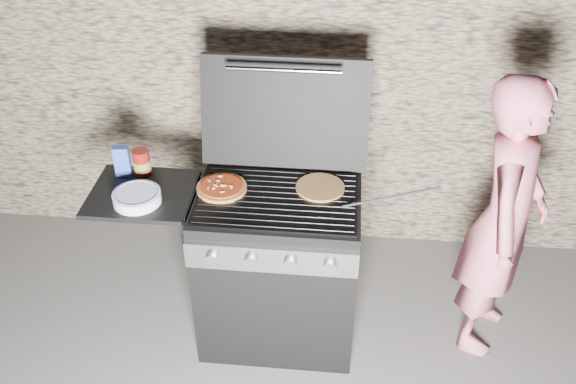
# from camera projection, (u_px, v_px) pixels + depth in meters

# --- Properties ---
(ground) EXTENTS (50.00, 50.00, 0.00)m
(ground) POSITION_uv_depth(u_px,v_px,m) (279.00, 329.00, 3.60)
(ground) COLOR #55524F
(stone_wall) EXTENTS (8.00, 0.35, 1.80)m
(stone_wall) POSITION_uv_depth(u_px,v_px,m) (297.00, 99.00, 3.93)
(stone_wall) COLOR tan
(stone_wall) RESTS_ON ground
(gas_grill) EXTENTS (1.34, 0.79, 0.91)m
(gas_grill) POSITION_uv_depth(u_px,v_px,m) (231.00, 265.00, 3.36)
(gas_grill) COLOR black
(gas_grill) RESTS_ON ground
(pizza_topped) EXTENTS (0.31, 0.31, 0.03)m
(pizza_topped) POSITION_uv_depth(u_px,v_px,m) (222.00, 187.00, 3.12)
(pizza_topped) COLOR tan
(pizza_topped) RESTS_ON gas_grill
(pizza_plain) EXTENTS (0.30, 0.30, 0.01)m
(pizza_plain) POSITION_uv_depth(u_px,v_px,m) (320.00, 187.00, 3.13)
(pizza_plain) COLOR #E9B05F
(pizza_plain) RESTS_ON gas_grill
(sauce_jar) EXTENTS (0.11, 0.11, 0.13)m
(sauce_jar) POSITION_uv_depth(u_px,v_px,m) (142.00, 162.00, 3.23)
(sauce_jar) COLOR maroon
(sauce_jar) RESTS_ON gas_grill
(blue_carton) EXTENTS (0.08, 0.05, 0.16)m
(blue_carton) POSITION_uv_depth(u_px,v_px,m) (122.00, 161.00, 3.20)
(blue_carton) COLOR #2D45A5
(blue_carton) RESTS_ON gas_grill
(plate_stack) EXTENTS (0.28, 0.28, 0.05)m
(plate_stack) POSITION_uv_depth(u_px,v_px,m) (137.00, 197.00, 3.05)
(plate_stack) COLOR white
(plate_stack) RESTS_ON gas_grill
(person) EXTENTS (0.53, 0.65, 1.55)m
(person) POSITION_uv_depth(u_px,v_px,m) (504.00, 220.00, 3.15)
(person) COLOR #E06D83
(person) RESTS_ON ground
(tongs) EXTENTS (0.46, 0.10, 0.09)m
(tongs) POSITION_uv_depth(u_px,v_px,m) (391.00, 197.00, 3.00)
(tongs) COLOR black
(tongs) RESTS_ON gas_grill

